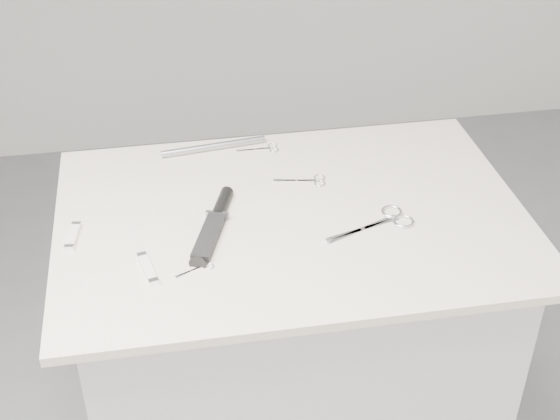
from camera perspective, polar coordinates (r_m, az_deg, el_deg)
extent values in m
cube|color=silver|center=(1.97, 0.75, -11.54)|extent=(0.90, 0.60, 0.90)
cube|color=beige|center=(1.67, 0.87, -0.54)|extent=(1.00, 0.70, 0.02)
cube|color=silver|center=(1.63, 6.06, -1.41)|extent=(0.17, 0.08, 0.00)
cylinder|color=silver|center=(1.63, 6.06, -1.39)|extent=(0.01, 0.01, 0.00)
torus|color=silver|center=(1.68, 8.16, -0.11)|extent=(0.05, 0.05, 0.01)
torus|color=silver|center=(1.66, 9.02, -0.83)|extent=(0.05, 0.05, 0.01)
cube|color=silver|center=(1.77, 1.23, 2.16)|extent=(0.10, 0.03, 0.00)
cylinder|color=silver|center=(1.77, 1.23, 2.18)|extent=(0.01, 0.01, 0.00)
torus|color=silver|center=(1.79, 2.90, 2.38)|extent=(0.03, 0.03, 0.00)
torus|color=silver|center=(1.77, 2.93, 1.96)|extent=(0.03, 0.03, 0.00)
cube|color=silver|center=(1.90, -1.85, 4.44)|extent=(0.09, 0.01, 0.00)
cylinder|color=silver|center=(1.90, -1.85, 4.46)|extent=(0.01, 0.01, 0.00)
torus|color=silver|center=(1.91, -0.55, 4.73)|extent=(0.02, 0.02, 0.00)
torus|color=silver|center=(1.89, -0.44, 4.41)|extent=(0.02, 0.02, 0.00)
cube|color=silver|center=(1.52, -6.48, -4.44)|extent=(0.07, 0.04, 0.00)
cylinder|color=silver|center=(1.52, -6.49, -4.42)|extent=(0.00, 0.00, 0.00)
torus|color=silver|center=(1.54, -5.49, -3.81)|extent=(0.02, 0.02, 0.00)
torus|color=silver|center=(1.53, -5.17, -4.13)|extent=(0.02, 0.02, 0.00)
cube|color=black|center=(1.59, -5.23, -1.92)|extent=(0.09, 0.16, 0.02)
cube|color=#999CA1|center=(1.65, -4.59, -0.34)|extent=(0.06, 0.03, 0.02)
cylinder|color=black|center=(1.69, -4.22, 0.53)|extent=(0.06, 0.10, 0.03)
cube|color=#EDE7CF|center=(1.65, -14.90, -1.86)|extent=(0.03, 0.09, 0.01)
cube|color=silver|center=(1.68, -14.66, -1.06)|extent=(0.02, 0.01, 0.01)
cube|color=silver|center=(1.62, -15.16, -2.68)|extent=(0.02, 0.01, 0.01)
cube|color=#EDE7CF|center=(1.53, -9.66, -4.23)|extent=(0.04, 0.10, 0.01)
cube|color=silver|center=(1.56, -10.07, -3.30)|extent=(0.02, 0.02, 0.01)
cube|color=silver|center=(1.50, -9.23, -5.18)|extent=(0.02, 0.02, 0.01)
cylinder|color=#999CA1|center=(1.90, -4.87, 4.64)|extent=(0.26, 0.05, 0.02)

